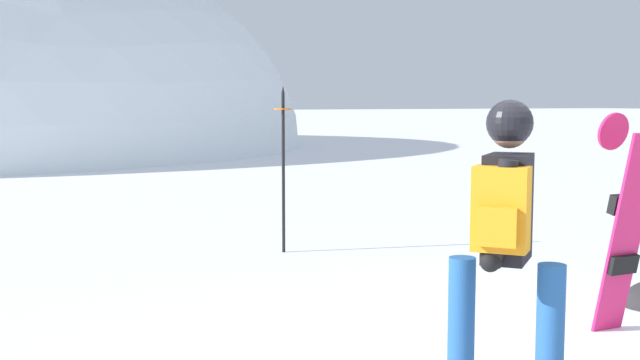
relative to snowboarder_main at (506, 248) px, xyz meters
name	(u,v)px	position (x,y,z in m)	size (l,w,h in m)	color
snowboarder_main	(506,248)	(0.00, 0.00, 0.00)	(1.31, 1.45, 1.71)	orange
spare_snowboard	(624,223)	(1.73, 0.81, -0.09)	(0.28, 0.37, 1.63)	#D11E5B
piste_marker_near	(283,158)	(0.73, 4.79, 0.16)	(0.20, 0.20, 1.88)	black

